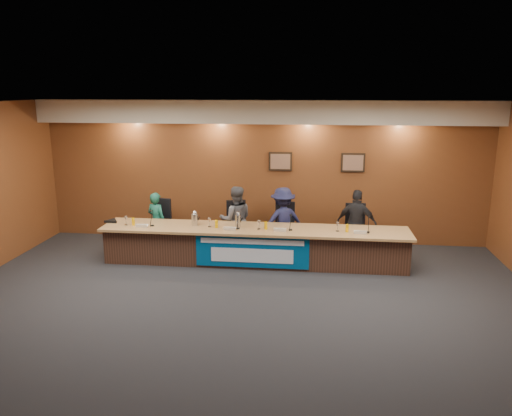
# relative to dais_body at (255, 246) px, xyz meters

# --- Properties ---
(floor) EXTENTS (10.00, 10.00, 0.00)m
(floor) POSITION_rel_dais_body_xyz_m (0.00, -2.40, -0.35)
(floor) COLOR black
(floor) RESTS_ON ground
(ceiling) EXTENTS (10.00, 8.00, 0.04)m
(ceiling) POSITION_rel_dais_body_xyz_m (0.00, -2.40, 2.85)
(ceiling) COLOR silver
(ceiling) RESTS_ON wall_back
(wall_back) EXTENTS (10.00, 0.04, 3.20)m
(wall_back) POSITION_rel_dais_body_xyz_m (0.00, 1.60, 1.25)
(wall_back) COLOR brown
(wall_back) RESTS_ON floor
(soffit) EXTENTS (10.00, 0.50, 0.50)m
(soffit) POSITION_rel_dais_body_xyz_m (0.00, 1.35, 2.60)
(soffit) COLOR beige
(soffit) RESTS_ON wall_back
(dais_body) EXTENTS (6.00, 0.80, 0.70)m
(dais_body) POSITION_rel_dais_body_xyz_m (0.00, 0.00, 0.00)
(dais_body) COLOR #3F2419
(dais_body) RESTS_ON floor
(dais_top) EXTENTS (6.10, 0.95, 0.05)m
(dais_top) POSITION_rel_dais_body_xyz_m (0.00, -0.05, 0.38)
(dais_top) COLOR #9A7043
(dais_top) RESTS_ON dais_body
(banner) EXTENTS (2.20, 0.02, 0.65)m
(banner) POSITION_rel_dais_body_xyz_m (0.00, -0.41, 0.03)
(banner) COLOR #03497F
(banner) RESTS_ON dais_body
(banner_text_upper) EXTENTS (2.00, 0.01, 0.10)m
(banner_text_upper) POSITION_rel_dais_body_xyz_m (0.00, -0.43, 0.23)
(banner_text_upper) COLOR silver
(banner_text_upper) RESTS_ON banner
(banner_text_lower) EXTENTS (1.60, 0.01, 0.28)m
(banner_text_lower) POSITION_rel_dais_body_xyz_m (0.00, -0.43, -0.05)
(banner_text_lower) COLOR silver
(banner_text_lower) RESTS_ON banner
(wall_photo_left) EXTENTS (0.52, 0.04, 0.42)m
(wall_photo_left) POSITION_rel_dais_body_xyz_m (0.40, 1.57, 1.50)
(wall_photo_left) COLOR black
(wall_photo_left) RESTS_ON wall_back
(wall_photo_right) EXTENTS (0.52, 0.04, 0.42)m
(wall_photo_right) POSITION_rel_dais_body_xyz_m (2.00, 1.57, 1.50)
(wall_photo_right) COLOR black
(wall_photo_right) RESTS_ON wall_back
(panelist_a) EXTENTS (0.55, 0.47, 1.27)m
(panelist_a) POSITION_rel_dais_body_xyz_m (-2.22, 0.64, 0.29)
(panelist_a) COLOR #175745
(panelist_a) RESTS_ON floor
(panelist_b) EXTENTS (0.80, 0.68, 1.44)m
(panelist_b) POSITION_rel_dais_body_xyz_m (-0.48, 0.64, 0.37)
(panelist_b) COLOR #4C4B50
(panelist_b) RESTS_ON floor
(panelist_c) EXTENTS (1.07, 0.86, 1.44)m
(panelist_c) POSITION_rel_dais_body_xyz_m (0.52, 0.64, 0.37)
(panelist_c) COLOR #171939
(panelist_c) RESTS_ON floor
(panelist_d) EXTENTS (0.90, 0.56, 1.43)m
(panelist_d) POSITION_rel_dais_body_xyz_m (2.06, 0.64, 0.36)
(panelist_d) COLOR black
(panelist_d) RESTS_ON floor
(office_chair_a) EXTENTS (0.55, 0.55, 0.08)m
(office_chair_a) POSITION_rel_dais_body_xyz_m (-2.22, 0.74, 0.13)
(office_chair_a) COLOR black
(office_chair_a) RESTS_ON floor
(office_chair_b) EXTENTS (0.56, 0.56, 0.08)m
(office_chair_b) POSITION_rel_dais_body_xyz_m (-0.48, 0.74, 0.13)
(office_chair_b) COLOR black
(office_chair_b) RESTS_ON floor
(office_chair_c) EXTENTS (0.54, 0.54, 0.08)m
(office_chair_c) POSITION_rel_dais_body_xyz_m (0.52, 0.74, 0.13)
(office_chair_c) COLOR black
(office_chair_c) RESTS_ON floor
(office_chair_d) EXTENTS (0.50, 0.50, 0.08)m
(office_chair_d) POSITION_rel_dais_body_xyz_m (2.06, 0.74, 0.13)
(office_chair_d) COLOR black
(office_chair_d) RESTS_ON floor
(nameplate_a) EXTENTS (0.24, 0.08, 0.10)m
(nameplate_a) POSITION_rel_dais_body_xyz_m (-2.24, -0.28, 0.45)
(nameplate_a) COLOR white
(nameplate_a) RESTS_ON dais_top
(microphone_a) EXTENTS (0.07, 0.07, 0.02)m
(microphone_a) POSITION_rel_dais_body_xyz_m (-2.05, -0.15, 0.41)
(microphone_a) COLOR black
(microphone_a) RESTS_ON dais_top
(juice_glass_a) EXTENTS (0.06, 0.06, 0.15)m
(juice_glass_a) POSITION_rel_dais_body_xyz_m (-2.45, -0.13, 0.47)
(juice_glass_a) COLOR #E0A200
(juice_glass_a) RESTS_ON dais_top
(water_glass_a) EXTENTS (0.08, 0.08, 0.18)m
(water_glass_a) POSITION_rel_dais_body_xyz_m (-2.60, -0.14, 0.49)
(water_glass_a) COLOR silver
(water_glass_a) RESTS_ON dais_top
(nameplate_b) EXTENTS (0.24, 0.08, 0.10)m
(nameplate_b) POSITION_rel_dais_body_xyz_m (-0.46, -0.29, 0.45)
(nameplate_b) COLOR white
(nameplate_b) RESTS_ON dais_top
(microphone_b) EXTENTS (0.07, 0.07, 0.02)m
(microphone_b) POSITION_rel_dais_body_xyz_m (-0.31, -0.16, 0.41)
(microphone_b) COLOR black
(microphone_b) RESTS_ON dais_top
(juice_glass_b) EXTENTS (0.06, 0.06, 0.15)m
(juice_glass_b) POSITION_rel_dais_body_xyz_m (-0.75, -0.11, 0.47)
(juice_glass_b) COLOR #E0A200
(juice_glass_b) RESTS_ON dais_top
(water_glass_b) EXTENTS (0.08, 0.08, 0.18)m
(water_glass_b) POSITION_rel_dais_body_xyz_m (-0.90, -0.08, 0.49)
(water_glass_b) COLOR silver
(water_glass_b) RESTS_ON dais_top
(nameplate_c) EXTENTS (0.24, 0.08, 0.10)m
(nameplate_c) POSITION_rel_dais_body_xyz_m (0.52, -0.26, 0.45)
(nameplate_c) COLOR white
(nameplate_c) RESTS_ON dais_top
(microphone_c) EXTENTS (0.07, 0.07, 0.02)m
(microphone_c) POSITION_rel_dais_body_xyz_m (0.72, -0.14, 0.41)
(microphone_c) COLOR black
(microphone_c) RESTS_ON dais_top
(juice_glass_c) EXTENTS (0.06, 0.06, 0.15)m
(juice_glass_c) POSITION_rel_dais_body_xyz_m (0.24, -0.12, 0.47)
(juice_glass_c) COLOR #E0A200
(juice_glass_c) RESTS_ON dais_top
(water_glass_c) EXTENTS (0.08, 0.08, 0.18)m
(water_glass_c) POSITION_rel_dais_body_xyz_m (0.11, -0.14, 0.49)
(water_glass_c) COLOR silver
(water_glass_c) RESTS_ON dais_top
(nameplate_d) EXTENTS (0.24, 0.08, 0.10)m
(nameplate_d) POSITION_rel_dais_body_xyz_m (2.06, -0.26, 0.45)
(nameplate_d) COLOR white
(nameplate_d) RESTS_ON dais_top
(microphone_d) EXTENTS (0.07, 0.07, 0.02)m
(microphone_d) POSITION_rel_dais_body_xyz_m (2.21, -0.13, 0.41)
(microphone_d) COLOR black
(microphone_d) RESTS_ON dais_top
(juice_glass_d) EXTENTS (0.06, 0.06, 0.15)m
(juice_glass_d) POSITION_rel_dais_body_xyz_m (1.81, -0.13, 0.47)
(juice_glass_d) COLOR #E0A200
(juice_glass_d) RESTS_ON dais_top
(water_glass_d) EXTENTS (0.08, 0.08, 0.18)m
(water_glass_d) POSITION_rel_dais_body_xyz_m (1.63, -0.11, 0.49)
(water_glass_d) COLOR silver
(water_glass_d) RESTS_ON dais_top
(carafe_left) EXTENTS (0.13, 0.13, 0.24)m
(carafe_left) POSITION_rel_dais_body_xyz_m (-1.22, 0.00, 0.52)
(carafe_left) COLOR silver
(carafe_left) RESTS_ON dais_top
(carafe_mid) EXTENTS (0.11, 0.11, 0.26)m
(carafe_mid) POSITION_rel_dais_body_xyz_m (-0.33, -0.04, 0.53)
(carafe_mid) COLOR silver
(carafe_mid) RESTS_ON dais_top
(speakerphone) EXTENTS (0.32, 0.32, 0.05)m
(speakerphone) POSITION_rel_dais_body_xyz_m (-2.97, 0.04, 0.43)
(speakerphone) COLOR black
(speakerphone) RESTS_ON dais_top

